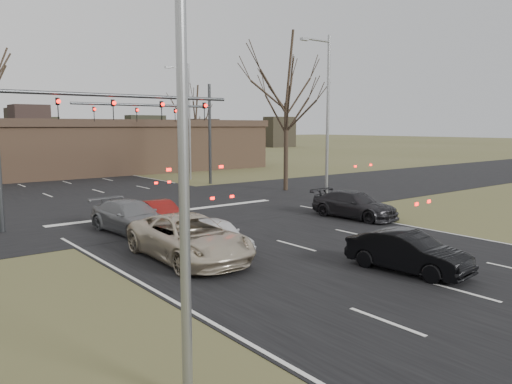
% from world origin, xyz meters
% --- Properties ---
extents(ground, '(360.00, 360.00, 0.00)m').
position_xyz_m(ground, '(0.00, 0.00, 0.00)').
color(ground, '#4F4F2A').
rests_on(ground, ground).
extents(road_cross, '(200.00, 14.00, 0.02)m').
position_xyz_m(road_cross, '(0.00, 15.00, 0.01)').
color(road_cross, black).
rests_on(road_cross, ground).
extents(building, '(42.40, 10.40, 5.30)m').
position_xyz_m(building, '(2.00, 38.00, 2.67)').
color(building, brown).
rests_on(building, ground).
extents(mast_arm_near, '(12.12, 0.24, 8.00)m').
position_xyz_m(mast_arm_near, '(-5.23, 13.00, 5.07)').
color(mast_arm_near, '#383A3D').
rests_on(mast_arm_near, ground).
extents(mast_arm_far, '(11.12, 0.24, 8.00)m').
position_xyz_m(mast_arm_far, '(6.18, 23.00, 5.02)').
color(mast_arm_far, '#383A3D').
rests_on(mast_arm_far, ground).
extents(streetlight_left, '(2.34, 0.25, 10.00)m').
position_xyz_m(streetlight_left, '(-8.82, -4.00, 5.59)').
color(streetlight_left, gray).
rests_on(streetlight_left, ground).
extents(streetlight_right_near, '(2.34, 0.25, 10.00)m').
position_xyz_m(streetlight_right_near, '(8.82, 10.00, 5.59)').
color(streetlight_right_near, gray).
rests_on(streetlight_right_near, ground).
extents(streetlight_right_far, '(2.34, 0.25, 10.00)m').
position_xyz_m(streetlight_right_far, '(9.32, 27.00, 5.59)').
color(streetlight_right_far, gray).
rests_on(streetlight_right_far, ground).
extents(tree_right_near, '(6.90, 6.90, 11.50)m').
position_xyz_m(tree_right_near, '(11.00, 16.00, 8.90)').
color(tree_right_near, black).
rests_on(tree_right_near, ground).
extents(tree_right_far, '(5.40, 5.40, 9.00)m').
position_xyz_m(tree_right_far, '(15.00, 35.00, 6.96)').
color(tree_right_far, black).
rests_on(tree_right_far, ground).
extents(car_silver_suv, '(2.78, 5.75, 1.58)m').
position_xyz_m(car_silver_suv, '(-4.31, 3.88, 0.79)').
color(car_silver_suv, beige).
rests_on(car_silver_suv, ground).
extents(car_white_sedan, '(1.62, 3.66, 1.23)m').
position_xyz_m(car_white_sedan, '(-2.79, 4.36, 0.61)').
color(car_white_sedan, silver).
rests_on(car_white_sedan, ground).
extents(car_black_hatch, '(1.81, 4.13, 1.32)m').
position_xyz_m(car_black_hatch, '(0.50, -1.79, 0.66)').
color(car_black_hatch, black).
rests_on(car_black_hatch, ground).
extents(car_charcoal_sedan, '(2.30, 4.84, 1.36)m').
position_xyz_m(car_charcoal_sedan, '(6.50, 5.61, 0.68)').
color(car_charcoal_sedan, black).
rests_on(car_charcoal_sedan, ground).
extents(car_grey_ahead, '(2.53, 5.06, 1.41)m').
position_xyz_m(car_grey_ahead, '(-4.00, 9.38, 0.71)').
color(car_grey_ahead, slate).
rests_on(car_grey_ahead, ground).
extents(car_red_ahead, '(1.30, 3.66, 1.20)m').
position_xyz_m(car_red_ahead, '(-2.36, 9.86, 0.60)').
color(car_red_ahead, maroon).
rests_on(car_red_ahead, ground).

